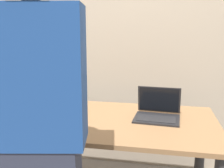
# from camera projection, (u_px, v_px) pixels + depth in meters

# --- Properties ---
(desk) EXTENTS (1.46, 0.84, 0.75)m
(desk) POSITION_uv_depth(u_px,v_px,m) (111.00, 137.00, 1.85)
(desk) COLOR olive
(desk) RESTS_ON ground
(laptop) EXTENTS (0.33, 0.30, 0.21)m
(laptop) POSITION_uv_depth(u_px,v_px,m) (158.00, 112.00, 1.84)
(laptop) COLOR black
(laptop) RESTS_ON desk
(beer_bottle_amber) EXTENTS (0.07, 0.07, 0.29)m
(beer_bottle_amber) POSITION_uv_depth(u_px,v_px,m) (56.00, 94.00, 2.06)
(beer_bottle_amber) COLOR #333333
(beer_bottle_amber) RESTS_ON desk
(beer_bottle_brown) EXTENTS (0.08, 0.08, 0.33)m
(beer_bottle_brown) POSITION_uv_depth(u_px,v_px,m) (67.00, 96.00, 1.95)
(beer_bottle_brown) COLOR brown
(beer_bottle_brown) RESTS_ON desk
(beer_bottle_green) EXTENTS (0.07, 0.07, 0.31)m
(beer_bottle_green) POSITION_uv_depth(u_px,v_px,m) (56.00, 99.00, 1.88)
(beer_bottle_green) COLOR #1E5123
(beer_bottle_green) RESTS_ON desk
(person_figure) EXTENTS (0.45, 0.33, 1.70)m
(person_figure) POSITION_uv_depth(u_px,v_px,m) (39.00, 144.00, 1.16)
(person_figure) COLOR #2D3347
(person_figure) RESTS_ON ground
(coffee_mug) EXTENTS (0.12, 0.08, 0.11)m
(coffee_mug) POSITION_uv_depth(u_px,v_px,m) (35.00, 108.00, 1.90)
(coffee_mug) COLOR white
(coffee_mug) RESTS_ON desk
(back_wall) EXTENTS (6.00, 0.10, 2.60)m
(back_wall) POSITION_uv_depth(u_px,v_px,m) (128.00, 36.00, 2.50)
(back_wall) COLOR tan
(back_wall) RESTS_ON ground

